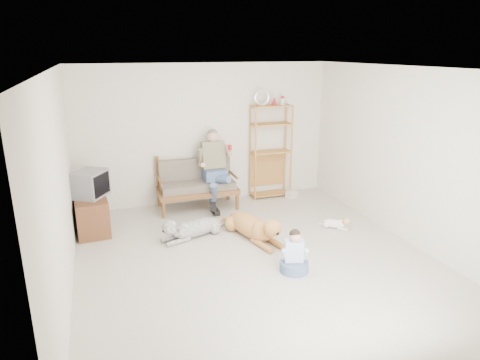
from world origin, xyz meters
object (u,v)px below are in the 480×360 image
object	(u,v)px
etagere	(271,151)
tv_stand	(92,215)
golden_retriever	(254,227)
loveseat	(197,183)

from	to	relation	value
etagere	tv_stand	world-z (taller)	etagere
etagere	tv_stand	size ratio (longest dim) A/B	2.36
etagere	golden_retriever	xyz separation A→B (m)	(-1.05, -1.86, -0.77)
loveseat	golden_retriever	xyz separation A→B (m)	(0.54, -1.71, -0.29)
etagere	golden_retriever	world-z (taller)	etagere
loveseat	golden_retriever	distance (m)	1.81
tv_stand	loveseat	bearing A→B (deg)	13.02
tv_stand	golden_retriever	bearing A→B (deg)	-28.18
etagere	loveseat	bearing A→B (deg)	-174.38
loveseat	tv_stand	bearing A→B (deg)	-162.42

